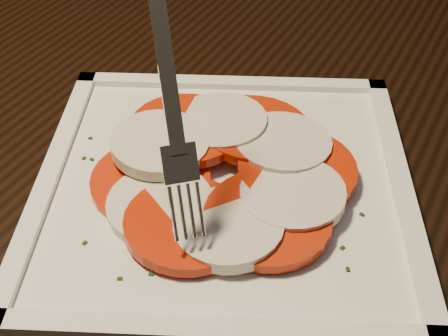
{
  "coord_description": "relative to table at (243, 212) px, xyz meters",
  "views": [
    {
      "loc": [
        0.01,
        -0.41,
        1.09
      ],
      "look_at": [
        -0.13,
        -0.08,
        0.78
      ],
      "focal_mm": 50.0,
      "sensor_mm": 36.0,
      "label": 1
    }
  ],
  "objects": [
    {
      "name": "caprese_salad",
      "position": [
        0.02,
        -0.08,
        0.12
      ],
      "size": [
        0.24,
        0.22,
        0.03
      ],
      "color": "red",
      "rests_on": "plate"
    },
    {
      "name": "fork",
      "position": [
        -0.01,
        -0.11,
        0.23
      ],
      "size": [
        0.1,
        0.11,
        0.18
      ],
      "primitive_type": null,
      "rotation": [
        0.0,
        0.0,
        0.65
      ],
      "color": "white",
      "rests_on": "caprese_salad"
    },
    {
      "name": "plate",
      "position": [
        0.02,
        -0.08,
        0.11
      ],
      "size": [
        0.37,
        0.37,
        0.01
      ],
      "primitive_type": "cube",
      "rotation": [
        0.0,
        0.0,
        0.35
      ],
      "color": "white",
      "rests_on": "table"
    },
    {
      "name": "table",
      "position": [
        0.0,
        0.0,
        0.0
      ],
      "size": [
        1.26,
        0.9,
        0.75
      ],
      "rotation": [
        0.0,
        0.0,
        -0.08
      ],
      "color": "black",
      "rests_on": "ground"
    },
    {
      "name": "chair",
      "position": [
        -0.05,
        0.68,
        -0.12
      ],
      "size": [
        0.53,
        0.53,
        0.93
      ],
      "rotation": [
        0.0,
        0.0,
        0.31
      ],
      "color": "black",
      "rests_on": "ground"
    }
  ]
}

